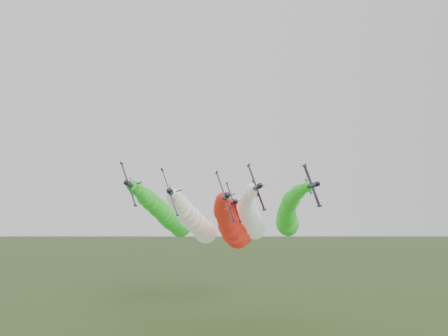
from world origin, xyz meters
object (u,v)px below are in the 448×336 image
(jet_outer_left, at_px, (167,216))
(jet_trail, at_px, (236,226))
(jet_lead, at_px, (232,227))
(jet_outer_right, at_px, (288,217))
(jet_inner_left, at_px, (195,222))
(jet_inner_right, at_px, (251,219))

(jet_outer_left, relative_size, jet_trail, 1.00)
(jet_lead, relative_size, jet_outer_right, 1.01)
(jet_inner_left, relative_size, jet_outer_left, 1.00)
(jet_inner_left, height_order, jet_inner_right, jet_inner_right)
(jet_inner_right, height_order, jet_outer_left, jet_outer_left)
(jet_lead, distance_m, jet_trail, 21.45)
(jet_outer_right, bearing_deg, jet_lead, -147.73)
(jet_lead, relative_size, jet_inner_left, 1.00)
(jet_lead, bearing_deg, jet_outer_right, 32.27)
(jet_inner_left, distance_m, jet_inner_right, 19.66)
(jet_outer_left, bearing_deg, jet_outer_right, 2.65)
(jet_outer_left, height_order, jet_trail, jet_outer_left)
(jet_inner_right, relative_size, jet_outer_right, 1.00)
(jet_lead, height_order, jet_trail, jet_lead)
(jet_lead, bearing_deg, jet_trail, 80.65)
(jet_inner_right, height_order, jet_outer_right, jet_outer_right)
(jet_inner_right, distance_m, jet_outer_right, 17.61)
(jet_inner_left, distance_m, jet_outer_right, 36.41)
(jet_inner_left, xyz_separation_m, jet_outer_right, (34.59, 11.24, 1.76))
(jet_inner_left, xyz_separation_m, jet_inner_right, (19.52, 2.16, 0.96))
(jet_lead, height_order, jet_outer_right, jet_outer_right)
(jet_inner_right, distance_m, jet_trail, 16.87)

